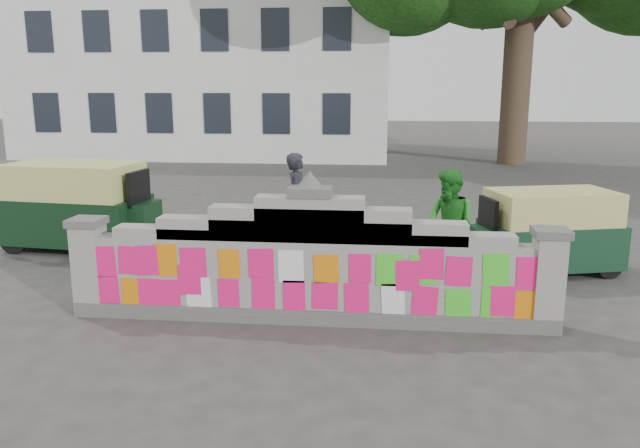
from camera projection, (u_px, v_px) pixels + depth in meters
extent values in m
plane|color=#383533|center=(310.00, 320.00, 8.32)|extent=(100.00, 100.00, 0.00)
cube|color=#4C4C49|center=(310.00, 313.00, 8.30)|extent=(6.40, 0.42, 0.20)
cube|color=gray|center=(310.00, 277.00, 8.19)|extent=(6.40, 0.32, 1.00)
cube|color=gray|center=(310.00, 235.00, 8.06)|extent=(5.20, 0.32, 0.14)
cube|color=gray|center=(310.00, 230.00, 8.05)|extent=(4.00, 0.32, 0.28)
cube|color=gray|center=(310.00, 224.00, 8.03)|extent=(2.60, 0.32, 0.44)
cube|color=gray|center=(310.00, 219.00, 8.02)|extent=(1.40, 0.32, 0.58)
cube|color=#4C4C49|center=(310.00, 192.00, 7.94)|extent=(0.55, 0.36, 0.12)
cone|color=#4C4C49|center=(310.00, 179.00, 7.91)|extent=(0.36, 0.36, 0.22)
cube|color=gray|center=(91.00, 269.00, 8.49)|extent=(0.36, 0.40, 1.24)
cube|color=#4C4C49|center=(87.00, 222.00, 8.35)|extent=(0.44, 0.44, 0.10)
cube|color=gray|center=(547.00, 283.00, 7.88)|extent=(0.36, 0.40, 1.24)
cube|color=#4C4C49|center=(551.00, 233.00, 7.73)|extent=(0.44, 0.44, 0.10)
cube|color=silver|center=(219.00, 66.00, 29.53)|extent=(16.00, 10.00, 8.00)
cylinder|color=#38281E|center=(516.00, 88.00, 24.54)|extent=(1.10, 1.10, 6.00)
imported|color=black|center=(298.00, 233.00, 11.15)|extent=(1.94, 0.84, 0.99)
imported|color=black|center=(298.00, 214.00, 11.08)|extent=(0.46, 0.65, 1.67)
imported|color=#238123|center=(450.00, 226.00, 9.87)|extent=(1.07, 1.10, 1.79)
cube|color=black|center=(77.00, 219.00, 11.89)|extent=(2.69, 1.64, 0.85)
cube|color=#C5C669|center=(73.00, 180.00, 11.72)|extent=(2.47, 1.57, 0.64)
cube|color=black|center=(141.00, 222.00, 11.62)|extent=(0.61, 0.80, 0.75)
cube|color=black|center=(139.00, 188.00, 11.48)|extent=(0.16, 0.75, 0.64)
cylinder|color=black|center=(147.00, 239.00, 11.66)|extent=(0.54, 0.18, 0.53)
cylinder|color=black|center=(14.00, 240.00, 11.59)|extent=(0.54, 0.18, 0.53)
cylinder|color=black|center=(52.00, 226.00, 12.71)|extent=(0.54, 0.18, 0.53)
cube|color=#10321E|center=(549.00, 244.00, 10.39)|extent=(2.37, 1.67, 0.71)
cube|color=tan|center=(552.00, 207.00, 10.25)|extent=(2.18, 1.58, 0.54)
cube|color=#10321E|center=(486.00, 246.00, 10.22)|extent=(0.59, 0.72, 0.62)
cube|color=black|center=(488.00, 214.00, 10.10)|extent=(0.23, 0.62, 0.54)
cylinder|color=black|center=(480.00, 262.00, 10.26)|extent=(0.46, 0.22, 0.45)
cylinder|color=black|center=(576.00, 250.00, 11.04)|extent=(0.46, 0.22, 0.45)
cylinder|color=black|center=(610.00, 265.00, 10.09)|extent=(0.46, 0.22, 0.45)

